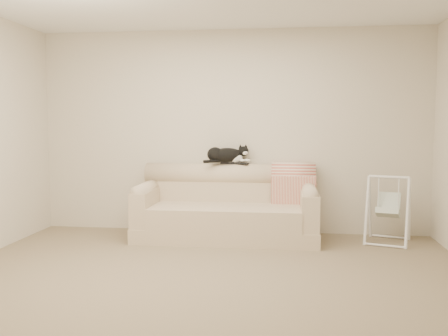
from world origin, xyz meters
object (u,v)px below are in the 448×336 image
Objects in this scene: sofa at (227,210)px; tuxedo_cat at (227,155)px; remote_a at (227,163)px; baby_swing at (388,209)px; remote_b at (242,163)px.

tuxedo_cat reaches higher than sofa.
tuxedo_cat reaches higher than remote_a.
remote_a reaches higher than baby_swing.
remote_a is 0.10m from tuxedo_cat.
remote_b is (0.16, 0.21, 0.56)m from sofa.
tuxedo_cat is 2.06m from baby_swing.
sofa is 1.92m from baby_swing.
remote_b is at bearing -5.54° from tuxedo_cat.
remote_a is at bearing 172.81° from baby_swing.
remote_a is 1.03× the size of remote_b.
tuxedo_cat reaches higher than baby_swing.
tuxedo_cat is at bearing 174.46° from remote_b.
sofa reaches higher than baby_swing.
tuxedo_cat is (-0.04, 0.23, 0.66)m from sofa.
baby_swing is at bearing -6.99° from tuxedo_cat.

